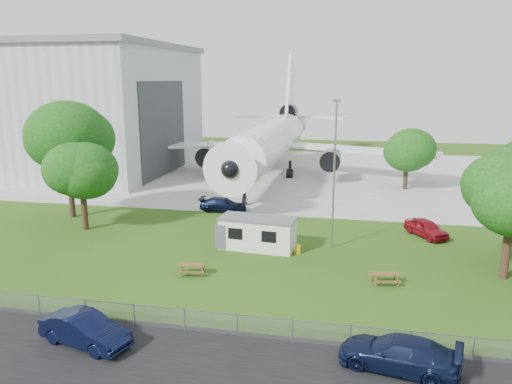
% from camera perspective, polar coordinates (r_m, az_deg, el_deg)
% --- Properties ---
extents(ground, '(160.00, 160.00, 0.00)m').
position_cam_1_polar(ground, '(37.47, -4.68, -8.57)').
color(ground, '#365F16').
extents(asphalt_strip, '(120.00, 8.00, 0.02)m').
position_cam_1_polar(asphalt_strip, '(26.52, -12.93, -18.51)').
color(asphalt_strip, black).
rests_on(asphalt_strip, ground).
extents(concrete_apron, '(120.00, 46.00, 0.03)m').
position_cam_1_polar(concrete_apron, '(73.41, 3.59, 2.14)').
color(concrete_apron, '#B7B7B2').
rests_on(concrete_apron, ground).
extents(hangar, '(43.00, 31.00, 18.55)m').
position_cam_1_polar(hangar, '(84.46, -23.31, 8.97)').
color(hangar, '#B2B7BC').
rests_on(hangar, ground).
extents(airliner, '(46.36, 47.73, 17.69)m').
position_cam_1_polar(airliner, '(70.81, 1.80, 6.07)').
color(airliner, white).
rests_on(airliner, ground).
extents(site_cabin, '(6.86, 3.28, 2.62)m').
position_cam_1_polar(site_cabin, '(40.90, 0.20, -4.71)').
color(site_cabin, silver).
rests_on(site_cabin, ground).
extents(picnic_west, '(2.04, 1.80, 0.76)m').
position_cam_1_polar(picnic_west, '(36.34, -7.28, -9.34)').
color(picnic_west, brown).
rests_on(picnic_west, ground).
extents(picnic_east, '(2.06, 1.82, 0.76)m').
position_cam_1_polar(picnic_east, '(35.63, 14.51, -10.13)').
color(picnic_east, brown).
rests_on(picnic_east, ground).
extents(fence, '(58.00, 0.04, 1.30)m').
position_cam_1_polar(fence, '(29.31, -10.02, -15.16)').
color(fence, gray).
rests_on(fence, ground).
extents(lamp_mast, '(0.16, 0.16, 12.00)m').
position_cam_1_polar(lamp_mast, '(40.41, 8.91, 1.78)').
color(lamp_mast, slate).
rests_on(lamp_mast, ground).
extents(tree_west_big, '(8.57, 8.57, 12.11)m').
position_cam_1_polar(tree_west_big, '(52.32, -20.83, 5.62)').
color(tree_west_big, '#382619').
rests_on(tree_west_big, ground).
extents(tree_west_small, '(6.21, 6.21, 8.35)m').
position_cam_1_polar(tree_west_small, '(47.77, -19.32, 1.96)').
color(tree_west_small, '#382619').
rests_on(tree_west_small, ground).
extents(tree_far_apron, '(6.11, 6.11, 8.25)m').
position_cam_1_polar(tree_far_apron, '(64.72, 16.92, 4.79)').
color(tree_far_apron, '#382619').
rests_on(tree_far_apron, ground).
extents(car_centre_sedan, '(5.37, 3.08, 1.67)m').
position_cam_1_polar(car_centre_sedan, '(28.46, -18.95, -14.70)').
color(car_centre_sedan, black).
rests_on(car_centre_sedan, ground).
extents(car_east_van, '(6.03, 3.45, 1.65)m').
position_cam_1_polar(car_east_van, '(25.96, 15.98, -17.35)').
color(car_east_van, black).
rests_on(car_east_van, ground).
extents(car_ne_hatch, '(3.94, 4.77, 1.53)m').
position_cam_1_polar(car_ne_hatch, '(46.52, 18.88, -3.94)').
color(car_ne_hatch, maroon).
rests_on(car_ne_hatch, ground).
extents(car_apron_van, '(4.99, 2.08, 1.44)m').
position_cam_1_polar(car_apron_van, '(52.35, -3.76, -1.47)').
color(car_apron_van, black).
rests_on(car_apron_van, ground).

